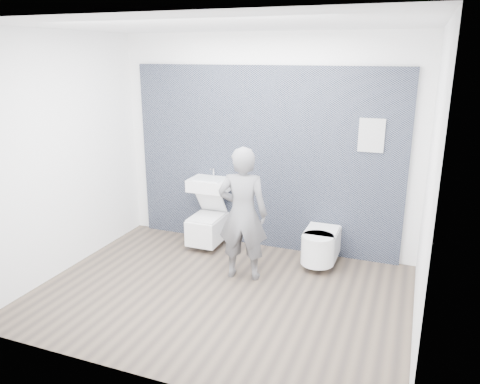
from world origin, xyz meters
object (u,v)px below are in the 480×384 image
at_px(toilet_rounded, 320,245).
at_px(visitor, 243,214).
at_px(washbasin, 210,184).
at_px(toilet_square, 208,227).

bearing_deg(toilet_rounded, visitor, -141.46).
bearing_deg(visitor, toilet_rounded, -151.17).
xyz_separation_m(toilet_rounded, visitor, (-0.78, -0.62, 0.52)).
distance_m(toilet_rounded, visitor, 1.13).
xyz_separation_m(washbasin, toilet_square, (-0.00, -0.09, -0.58)).
bearing_deg(visitor, washbasin, -54.81).
height_order(toilet_square, toilet_rounded, toilet_square).
bearing_deg(washbasin, toilet_rounded, -5.43).
bearing_deg(toilet_rounded, toilet_square, 177.92).
bearing_deg(toilet_square, toilet_rounded, -2.08).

